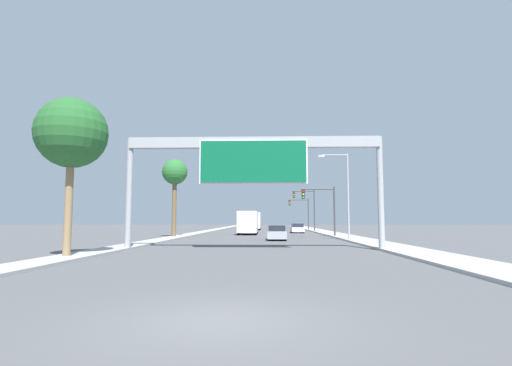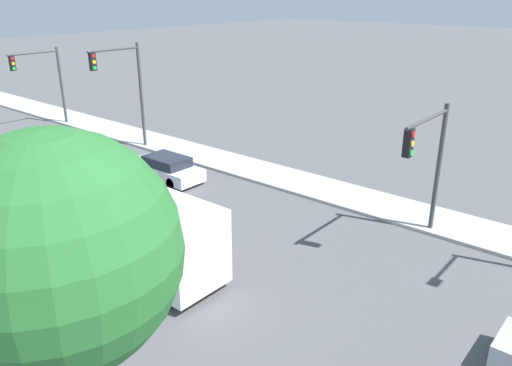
% 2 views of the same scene
% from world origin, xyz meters
% --- Properties ---
extents(sidewalk_right, '(3.00, 120.00, 0.15)m').
position_xyz_m(sidewalk_right, '(9.50, 60.00, 0.07)').
color(sidewalk_right, '#A7A7A7').
rests_on(sidewalk_right, ground).
extents(car_mid_right, '(1.87, 4.79, 1.38)m').
position_xyz_m(car_mid_right, '(5.25, 52.06, 0.66)').
color(car_mid_right, silver).
rests_on(car_mid_right, ground).
extents(truck_box_primary, '(2.48, 7.24, 3.05)m').
position_xyz_m(truck_box_primary, '(-1.75, 44.98, 1.56)').
color(truck_box_primary, white).
rests_on(truck_box_primary, ground).
extents(traffic_light_near_intersection, '(3.93, 0.32, 5.74)m').
position_xyz_m(traffic_light_near_intersection, '(7.22, 38.00, 3.86)').
color(traffic_light_near_intersection, '#3D3D3F').
rests_on(traffic_light_near_intersection, ground).
extents(traffic_light_mid_block, '(3.73, 0.32, 6.92)m').
position_xyz_m(traffic_light_mid_block, '(7.42, 58.00, 4.57)').
color(traffic_light_mid_block, '#3D3D3F').
rests_on(traffic_light_mid_block, ground).
extents(traffic_light_far_intersection, '(3.95, 0.32, 6.00)m').
position_xyz_m(traffic_light_far_intersection, '(7.25, 68.00, 4.02)').
color(traffic_light_far_intersection, '#3D3D3F').
rests_on(traffic_light_far_intersection, ground).
extents(palm_tree_background, '(2.81, 2.81, 8.67)m').
position_xyz_m(palm_tree_background, '(-9.47, 35.97, 7.01)').
color(palm_tree_background, brown).
rests_on(palm_tree_background, ground).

